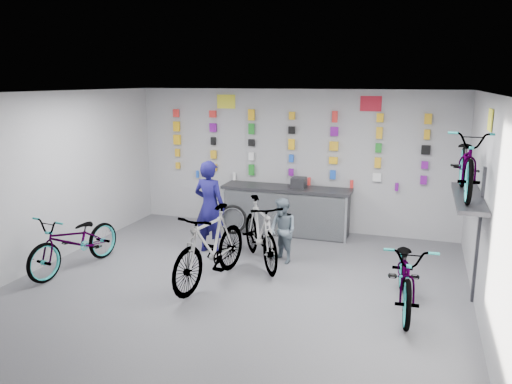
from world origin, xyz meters
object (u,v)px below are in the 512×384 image
(bike_center, at_px, (210,246))
(bike_service, at_px, (260,232))
(counter, at_px, (286,211))
(bike_left, at_px, (75,241))
(customer, at_px, (282,231))
(clerk, at_px, (210,207))
(bike_right, at_px, (406,273))

(bike_center, distance_m, bike_service, 1.17)
(counter, relative_size, bike_left, 1.39)
(bike_center, xyz_separation_m, customer, (0.83, 1.27, -0.03))
(bike_left, distance_m, bike_service, 3.16)
(clerk, bearing_deg, bike_service, 174.85)
(counter, distance_m, bike_right, 3.84)
(clerk, xyz_separation_m, customer, (1.43, -0.09, -0.30))
(counter, height_order, clerk, clerk)
(bike_left, xyz_separation_m, customer, (3.24, 1.47, 0.07))
(bike_left, distance_m, clerk, 2.42)
(counter, height_order, customer, customer)
(bike_left, bearing_deg, bike_right, 11.67)
(bike_left, relative_size, bike_service, 1.00)
(counter, relative_size, bike_right, 1.35)
(bike_right, bearing_deg, clerk, 154.89)
(counter, relative_size, customer, 2.33)
(bike_left, distance_m, bike_center, 2.42)
(bike_service, bearing_deg, clerk, 130.89)
(bike_left, distance_m, bike_right, 5.40)
(bike_service, bearing_deg, customer, -3.80)
(customer, bearing_deg, clerk, -146.24)
(bike_center, distance_m, customer, 1.51)
(customer, bearing_deg, bike_service, -112.42)
(bike_left, height_order, customer, customer)
(clerk, bearing_deg, bike_left, 50.60)
(counter, bearing_deg, bike_service, -88.72)
(bike_left, xyz_separation_m, clerk, (1.81, 1.56, 0.37))
(counter, bearing_deg, bike_center, -98.52)
(bike_center, relative_size, bike_right, 1.02)
(bike_center, bearing_deg, clerk, 123.22)
(bike_center, height_order, bike_service, bike_center)
(bike_center, xyz_separation_m, clerk, (-0.60, 1.36, 0.26))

